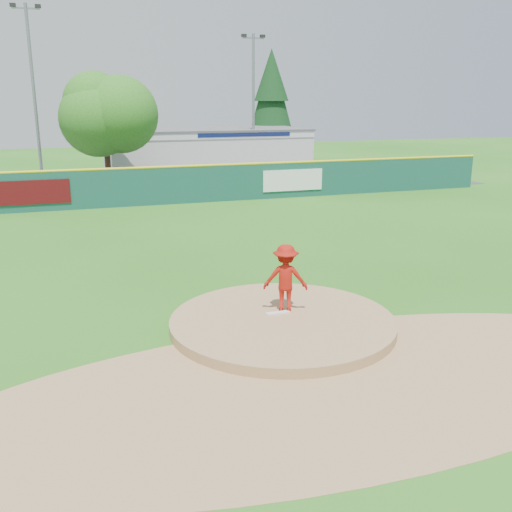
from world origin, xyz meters
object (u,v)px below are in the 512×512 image
object	(u,v)px
conifer_tree	(271,99)
pool_building_grp	(205,150)
van	(59,183)
light_pole_right	(253,98)
pitcher	(286,278)
deciduous_tree	(105,115)
light_pole_left	(34,89)

from	to	relation	value
conifer_tree	pool_building_grp	bearing A→B (deg)	-150.22
van	light_pole_right	world-z (taller)	light_pole_right
pitcher	van	xyz separation A→B (m)	(-5.24, 22.31, -0.33)
pool_building_grp	deciduous_tree	size ratio (longest dim) A/B	2.07
van	light_pole_right	bearing A→B (deg)	-90.35
conifer_tree	light_pole_left	size ratio (longest dim) A/B	0.86
light_pole_left	light_pole_right	bearing A→B (deg)	7.59
deciduous_tree	light_pole_left	distance (m)	4.72
pitcher	conifer_tree	distance (m)	38.02
pool_building_grp	light_pole_left	bearing A→B (deg)	-157.40
pitcher	light_pole_left	world-z (taller)	light_pole_left
pool_building_grp	light_pole_left	distance (m)	13.72
pitcher	deciduous_tree	world-z (taller)	deciduous_tree
deciduous_tree	van	bearing A→B (deg)	-143.21
pitcher	conifer_tree	size ratio (longest dim) A/B	0.18
pitcher	light_pole_right	distance (m)	30.18
conifer_tree	light_pole_left	bearing A→B (deg)	-154.65
pitcher	van	distance (m)	22.92
pool_building_grp	light_pole_left	size ratio (longest dim) A/B	1.38
deciduous_tree	conifer_tree	size ratio (longest dim) A/B	0.77
van	light_pole_right	size ratio (longest dim) A/B	0.54
pitcher	light_pole_left	bearing A→B (deg)	-54.29
deciduous_tree	light_pole_left	bearing A→B (deg)	153.43
van	pitcher	bearing A→B (deg)	168.84
conifer_tree	deciduous_tree	bearing A→B (deg)	-143.75
pool_building_grp	deciduous_tree	bearing A→B (deg)	-138.84
deciduous_tree	conifer_tree	distance (m)	18.63
deciduous_tree	conifer_tree	bearing A→B (deg)	36.25
van	conifer_tree	xyz separation A→B (m)	(17.98, 13.23, 4.77)
van	conifer_tree	size ratio (longest dim) A/B	0.57
pitcher	light_pole_left	xyz separation A→B (m)	(-6.25, 26.54, 4.94)
conifer_tree	van	bearing A→B (deg)	-143.66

